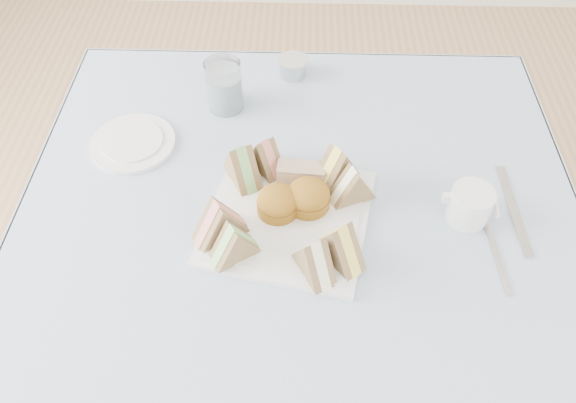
{
  "coord_description": "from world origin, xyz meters",
  "views": [
    {
      "loc": [
        -0.0,
        -0.61,
        1.53
      ],
      "look_at": [
        -0.02,
        0.01,
        0.8
      ],
      "focal_mm": 35.0,
      "sensor_mm": 36.0,
      "label": 1
    }
  ],
  "objects_px": {
    "creamer_jug": "(470,205)",
    "table": "(296,325)",
    "water_glass": "(224,86)",
    "serving_plate": "(288,218)"
  },
  "relations": [
    {
      "from": "creamer_jug",
      "to": "water_glass",
      "type": "bearing_deg",
      "value": 152.96
    },
    {
      "from": "serving_plate",
      "to": "water_glass",
      "type": "xyz_separation_m",
      "value": [
        -0.14,
        0.3,
        0.05
      ]
    },
    {
      "from": "serving_plate",
      "to": "creamer_jug",
      "type": "xyz_separation_m",
      "value": [
        0.32,
        0.02,
        0.03
      ]
    },
    {
      "from": "water_glass",
      "to": "table",
      "type": "bearing_deg",
      "value": -63.01
    },
    {
      "from": "creamer_jug",
      "to": "table",
      "type": "bearing_deg",
      "value": -169.91
    },
    {
      "from": "water_glass",
      "to": "creamer_jug",
      "type": "xyz_separation_m",
      "value": [
        0.46,
        -0.29,
        -0.02
      ]
    },
    {
      "from": "table",
      "to": "creamer_jug",
      "type": "relative_size",
      "value": 12.08
    },
    {
      "from": "table",
      "to": "serving_plate",
      "type": "distance_m",
      "value": 0.38
    },
    {
      "from": "water_glass",
      "to": "creamer_jug",
      "type": "bearing_deg",
      "value": -32.26
    },
    {
      "from": "serving_plate",
      "to": "water_glass",
      "type": "distance_m",
      "value": 0.34
    }
  ]
}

